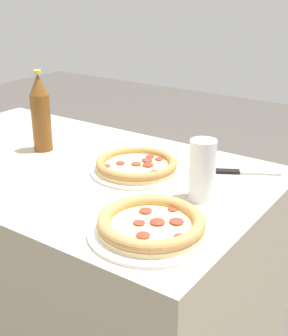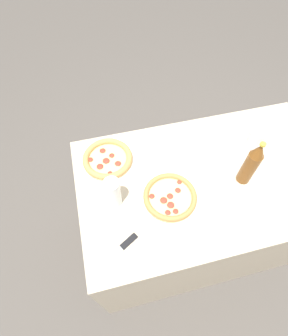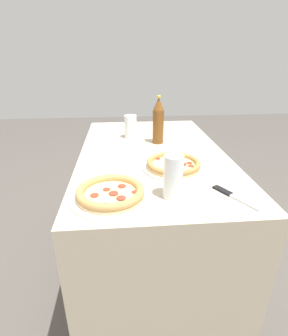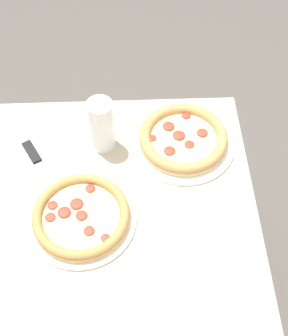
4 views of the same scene
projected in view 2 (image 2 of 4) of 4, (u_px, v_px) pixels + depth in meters
ground_plane at (188, 232)px, 1.86m from camera, size 8.00×8.00×0.00m
table at (197, 210)px, 1.55m from camera, size 1.25×0.74×0.75m
pizza_pepperoni at (170, 197)px, 1.15m from camera, size 0.27×0.27×0.04m
pizza_salami at (108, 159)px, 1.27m from camera, size 0.29×0.29×0.04m
glass_water at (113, 193)px, 1.10m from camera, size 0.07×0.07×0.16m
glass_orange_juice at (253, 142)px, 1.27m from camera, size 0.07×0.07×0.13m
beer_bottle at (251, 164)px, 1.13m from camera, size 0.06×0.06×0.26m
knife at (120, 250)px, 1.04m from camera, size 0.18×0.12×0.01m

